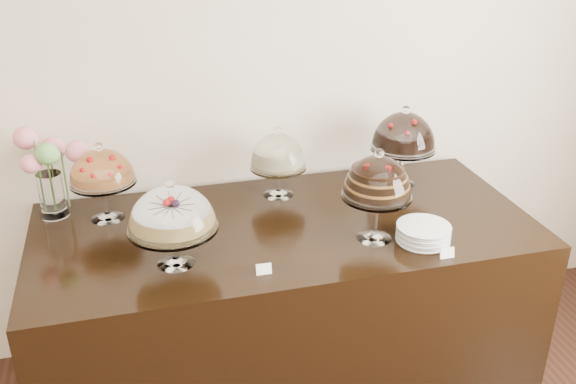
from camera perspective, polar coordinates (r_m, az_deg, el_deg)
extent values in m
cube|color=beige|center=(3.08, -8.98, 11.08)|extent=(5.00, 0.04, 3.00)
cube|color=black|center=(3.08, -0.24, -10.24)|extent=(2.20, 1.00, 0.90)
cone|color=white|center=(2.59, -9.93, -6.01)|extent=(0.15, 0.15, 0.02)
cylinder|color=white|center=(2.55, -10.05, -4.54)|extent=(0.03, 0.03, 0.13)
cylinder|color=white|center=(2.52, -10.17, -3.15)|extent=(0.35, 0.35, 0.01)
cylinder|color=tan|center=(2.50, -10.24, -2.40)|extent=(0.27, 0.27, 0.06)
sphere|color=red|center=(2.51, -8.73, -1.14)|extent=(0.02, 0.02, 0.02)
sphere|color=red|center=(2.53, -11.67, -1.18)|extent=(0.02, 0.02, 0.02)
sphere|color=red|center=(2.42, -10.54, -2.36)|extent=(0.02, 0.02, 0.02)
sphere|color=white|center=(2.44, -10.50, 0.62)|extent=(0.04, 0.04, 0.04)
cone|color=white|center=(2.75, 7.65, -3.84)|extent=(0.15, 0.15, 0.02)
cylinder|color=white|center=(2.71, 7.76, -2.05)|extent=(0.03, 0.03, 0.17)
cylinder|color=white|center=(2.67, 7.88, -0.33)|extent=(0.29, 0.29, 0.01)
cylinder|color=black|center=(2.64, 7.96, 0.92)|extent=(0.22, 0.22, 0.12)
sphere|color=red|center=(2.65, 9.05, 2.54)|extent=(0.02, 0.02, 0.02)
sphere|color=red|center=(2.66, 7.23, 2.72)|extent=(0.02, 0.02, 0.02)
sphere|color=red|center=(2.58, 7.01, 2.01)|extent=(0.02, 0.02, 0.02)
sphere|color=red|center=(2.57, 8.89, 1.83)|extent=(0.02, 0.02, 0.02)
sphere|color=white|center=(2.59, 8.12, 3.44)|extent=(0.04, 0.04, 0.04)
cone|color=white|center=(3.11, -0.87, -0.01)|extent=(0.15, 0.15, 0.02)
cylinder|color=white|center=(3.08, -0.88, 1.19)|extent=(0.03, 0.03, 0.12)
cylinder|color=white|center=(3.05, -0.88, 2.30)|extent=(0.27, 0.27, 0.01)
cylinder|color=beige|center=(3.04, -0.89, 3.04)|extent=(0.22, 0.22, 0.07)
sphere|color=white|center=(2.99, -0.91, 5.50)|extent=(0.04, 0.04, 0.04)
cone|color=white|center=(3.27, 9.93, 0.96)|extent=(0.15, 0.15, 0.02)
cylinder|color=white|center=(3.24, 10.05, 2.46)|extent=(0.03, 0.03, 0.16)
cylinder|color=white|center=(3.20, 10.17, 3.89)|extent=(0.32, 0.32, 0.01)
cylinder|color=black|center=(3.19, 10.23, 4.61)|extent=(0.25, 0.25, 0.07)
sphere|color=red|center=(3.22, 11.21, 5.61)|extent=(0.02, 0.02, 0.02)
sphere|color=red|center=(3.19, 9.12, 5.62)|extent=(0.02, 0.02, 0.02)
sphere|color=red|center=(3.11, 10.54, 4.97)|extent=(0.02, 0.02, 0.02)
sphere|color=white|center=(3.14, 10.44, 7.20)|extent=(0.04, 0.04, 0.04)
cone|color=white|center=(3.00, -15.72, -2.01)|extent=(0.15, 0.15, 0.02)
cylinder|color=white|center=(2.96, -15.92, -0.52)|extent=(0.03, 0.03, 0.15)
cylinder|color=white|center=(2.93, -16.10, 0.90)|extent=(0.29, 0.29, 0.01)
cylinder|color=#D1803D|center=(2.92, -16.16, 1.36)|extent=(0.24, 0.24, 0.04)
sphere|color=red|center=(2.92, -15.03, 2.17)|extent=(0.02, 0.02, 0.02)
sphere|color=red|center=(2.97, -15.96, 2.40)|extent=(0.02, 0.02, 0.02)
sphere|color=red|center=(2.95, -17.15, 2.12)|extent=(0.02, 0.02, 0.02)
sphere|color=red|center=(2.90, -17.45, 1.61)|extent=(0.02, 0.02, 0.02)
sphere|color=red|center=(2.85, -16.52, 1.38)|extent=(0.02, 0.02, 0.02)
sphere|color=red|center=(2.87, -15.29, 1.66)|extent=(0.02, 0.02, 0.02)
sphere|color=white|center=(2.87, -16.49, 3.87)|extent=(0.04, 0.04, 0.04)
cylinder|color=white|center=(3.06, -20.25, -0.23)|extent=(0.11, 0.11, 0.21)
cylinder|color=#476B2D|center=(3.02, -19.19, 1.03)|extent=(0.01, 0.01, 0.26)
sphere|color=pink|center=(2.96, -18.25, 3.44)|extent=(0.10, 0.10, 0.10)
cylinder|color=#476B2D|center=(3.09, -20.11, 1.20)|extent=(0.01, 0.01, 0.24)
sphere|color=pink|center=(3.10, -20.14, 3.69)|extent=(0.11, 0.11, 0.11)
cylinder|color=#476B2D|center=(3.06, -21.20, 1.56)|extent=(0.01, 0.01, 0.32)
sphere|color=pink|center=(3.03, -22.34, 4.46)|extent=(0.10, 0.10, 0.10)
cylinder|color=#476B2D|center=(3.02, -20.97, 0.49)|extent=(0.01, 0.01, 0.24)
sphere|color=pink|center=(2.95, -21.91, 2.34)|extent=(0.08, 0.08, 0.08)
cylinder|color=#476B2D|center=(3.01, -20.34, 0.89)|extent=(0.01, 0.01, 0.28)
sphere|color=#639C4B|center=(2.93, -20.62, 3.19)|extent=(0.10, 0.10, 0.10)
cylinder|color=silver|center=(2.77, 11.87, -4.22)|extent=(0.22, 0.22, 0.01)
cylinder|color=silver|center=(2.76, 11.89, -4.02)|extent=(0.21, 0.21, 0.01)
cylinder|color=silver|center=(2.76, 11.91, -3.82)|extent=(0.22, 0.22, 0.01)
cylinder|color=silver|center=(2.75, 11.93, -3.62)|extent=(0.21, 0.21, 0.01)
cylinder|color=silver|center=(2.75, 11.95, -3.42)|extent=(0.22, 0.22, 0.01)
cylinder|color=silver|center=(2.74, 11.97, -3.22)|extent=(0.21, 0.21, 0.01)
cylinder|color=silver|center=(2.74, 11.99, -3.02)|extent=(0.22, 0.22, 0.01)
cube|color=white|center=(2.48, -2.16, -6.87)|extent=(0.06, 0.02, 0.04)
cube|color=white|center=(2.66, 13.97, -5.28)|extent=(0.06, 0.02, 0.04)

